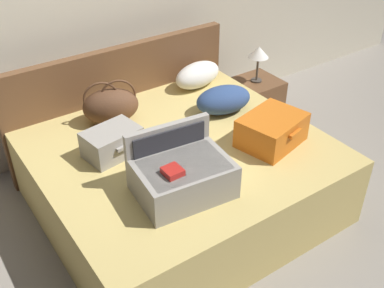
{
  "coord_description": "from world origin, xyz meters",
  "views": [
    {
      "loc": [
        -1.48,
        -1.88,
        2.41
      ],
      "look_at": [
        0.0,
        0.27,
        0.65
      ],
      "focal_mm": 43.71,
      "sensor_mm": 36.0,
      "label": 1
    }
  ],
  "objects": [
    {
      "name": "ground_plane",
      "position": [
        0.0,
        0.0,
        0.0
      ],
      "size": [
        12.0,
        12.0,
        0.0
      ],
      "primitive_type": "plane",
      "color": "gray"
    },
    {
      "name": "bed",
      "position": [
        0.0,
        0.4,
        0.27
      ],
      "size": [
        1.96,
        1.77,
        0.55
      ],
      "primitive_type": "cube",
      "color": "tan",
      "rests_on": "ground"
    },
    {
      "name": "headboard",
      "position": [
        0.0,
        1.33,
        0.49
      ],
      "size": [
        2.0,
        0.08,
        0.98
      ],
      "primitive_type": "cube",
      "color": "brown",
      "rests_on": "ground"
    },
    {
      "name": "table_lamp",
      "position": [
        1.26,
        1.04,
        0.72
      ],
      "size": [
        0.19,
        0.19,
        0.34
      ],
      "color": "#3F3833",
      "rests_on": "nightstand"
    },
    {
      "name": "pillow_near_headboard",
      "position": [
        0.64,
        1.11,
        0.65
      ],
      "size": [
        0.5,
        0.32,
        0.21
      ],
      "primitive_type": "ellipsoid",
      "rotation": [
        0.0,
        0.0,
        0.17
      ],
      "color": "white",
      "rests_on": "bed"
    },
    {
      "name": "hard_case_small",
      "position": [
        -0.43,
        0.6,
        0.64
      ],
      "size": [
        0.4,
        0.31,
        0.19
      ],
      "rotation": [
        0.0,
        0.0,
        0.16
      ],
      "color": "gray",
      "rests_on": "bed"
    },
    {
      "name": "nightstand",
      "position": [
        1.26,
        1.04,
        0.22
      ],
      "size": [
        0.44,
        0.4,
        0.45
      ],
      "primitive_type": "cube",
      "color": "brown",
      "rests_on": "ground"
    },
    {
      "name": "duffel_bag",
      "position": [
        -0.24,
        0.99,
        0.69
      ],
      "size": [
        0.48,
        0.38,
        0.34
      ],
      "rotation": [
        0.0,
        0.0,
        -0.31
      ],
      "color": "brown",
      "rests_on": "bed"
    },
    {
      "name": "hard_case_medium",
      "position": [
        0.56,
        0.08,
        0.65
      ],
      "size": [
        0.51,
        0.44,
        0.21
      ],
      "rotation": [
        0.0,
        0.0,
        0.24
      ],
      "color": "#D16619",
      "rests_on": "bed"
    },
    {
      "name": "hard_case_large",
      "position": [
        -0.26,
        -0.01,
        0.68
      ],
      "size": [
        0.61,
        0.48,
        0.39
      ],
      "rotation": [
        0.0,
        0.0,
        -0.11
      ],
      "color": "gray",
      "rests_on": "bed"
    },
    {
      "name": "pillow_center_head",
      "position": [
        0.55,
        0.63,
        0.65
      ],
      "size": [
        0.49,
        0.35,
        0.21
      ],
      "primitive_type": "ellipsoid",
      "rotation": [
        0.0,
        0.0,
        -0.16
      ],
      "color": "navy",
      "rests_on": "bed"
    }
  ]
}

